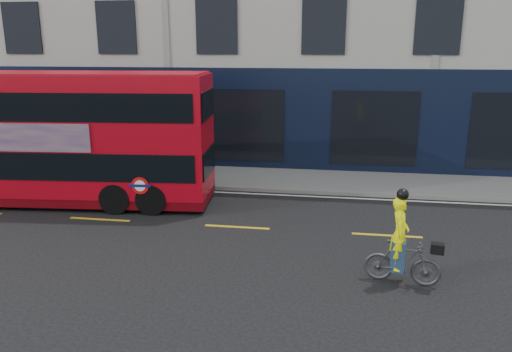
# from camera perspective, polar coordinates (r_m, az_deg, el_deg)

# --- Properties ---
(ground) EXTENTS (120.00, 120.00, 0.00)m
(ground) POSITION_cam_1_polar(r_m,az_deg,el_deg) (13.76, -20.14, -6.76)
(ground) COLOR black
(ground) RESTS_ON ground
(pavement) EXTENTS (60.00, 3.00, 0.12)m
(pavement) POSITION_cam_1_polar(r_m,az_deg,el_deg) (19.38, -10.97, 0.19)
(pavement) COLOR slate
(pavement) RESTS_ON ground
(kerb) EXTENTS (60.00, 0.12, 0.13)m
(kerb) POSITION_cam_1_polar(r_m,az_deg,el_deg) (18.02, -12.57, -0.97)
(kerb) COLOR slate
(kerb) RESTS_ON ground
(road_edge_line) EXTENTS (58.00, 0.10, 0.01)m
(road_edge_line) POSITION_cam_1_polar(r_m,az_deg,el_deg) (17.77, -12.91, -1.42)
(road_edge_line) COLOR silver
(road_edge_line) RESTS_ON ground
(lane_dashes) EXTENTS (58.00, 0.12, 0.01)m
(lane_dashes) POSITION_cam_1_polar(r_m,az_deg,el_deg) (15.00, -17.40, -4.74)
(lane_dashes) COLOR gold
(lane_dashes) RESTS_ON ground
(bus) EXTENTS (10.21, 3.11, 4.05)m
(bus) POSITION_cam_1_polar(r_m,az_deg,el_deg) (16.73, -22.54, 4.13)
(bus) COLOR #AA0614
(bus) RESTS_ON ground
(cyclist) EXTENTS (1.61, 0.70, 2.05)m
(cyclist) POSITION_cam_1_polar(r_m,az_deg,el_deg) (10.83, 16.30, -8.36)
(cyclist) COLOR #434548
(cyclist) RESTS_ON ground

